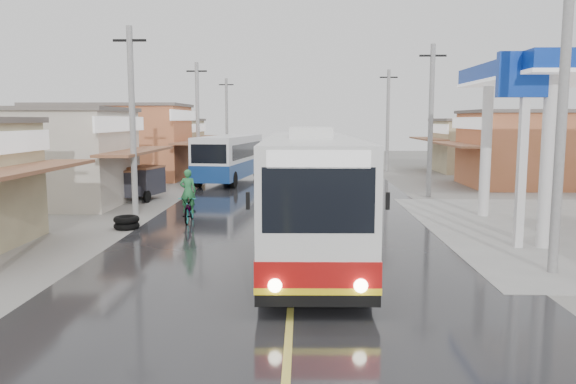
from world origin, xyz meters
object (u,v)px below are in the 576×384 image
Objects in this scene: second_bus at (230,158)px; tyre_stack at (127,222)px; cyclist at (189,205)px; tricycle_near at (127,183)px; tricycle_far at (144,181)px; coach_bus at (309,193)px.

tyre_stack is at bearing -88.73° from second_bus.
cyclist is (0.25, -14.57, -0.93)m from second_bus.
tricycle_far is at bearing 29.93° from tricycle_near.
tyre_stack is at bearing -73.77° from tricycle_near.
cyclist is 7.27m from tricycle_far.
cyclist is 2.59m from tyre_stack.
coach_bus reaches higher than cyclist.
tricycle_far is at bearing -104.15° from second_bus.
cyclist is 2.24× the size of tyre_stack.
tricycle_near is (-4.08, -8.70, -0.71)m from second_bus.
second_bus reaches higher than tricycle_far.
tricycle_far is at bearing 116.86° from cyclist.
second_bus reaches higher than cyclist.
tricycle_near is at bearing -107.28° from second_bus.
cyclist is at bearing 34.50° from tyre_stack.
tyre_stack is (-6.86, 3.51, -1.62)m from coach_bus.
tyre_stack is at bearing -65.96° from tricycle_far.
tricycle_far reaches higher than tricycle_near.
coach_bus is 7.88m from tyre_stack.
second_bus is 4.41× the size of tricycle_near.
coach_bus is 14.17m from tricycle_near.
tricycle_far is at bearing 125.59° from coach_bus.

